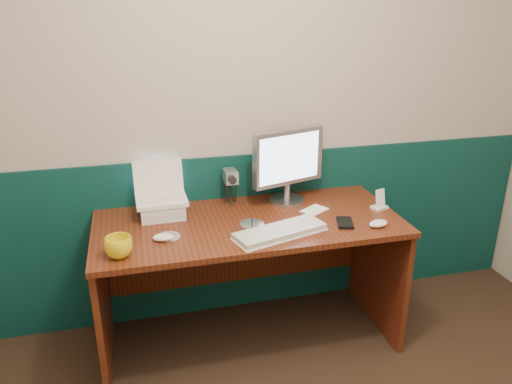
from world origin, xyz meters
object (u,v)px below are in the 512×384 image
object	(u,v)px
laptop	(160,183)
keyboard	(280,232)
mug	(119,247)
camcorder	(230,186)
desk	(249,283)
monitor	(287,166)

from	to	relation	value
laptop	keyboard	xyz separation A→B (m)	(0.55, -0.37, -0.18)
keyboard	mug	size ratio (longest dim) A/B	3.71
camcorder	laptop	bearing A→B (deg)	-170.35
desk	monitor	size ratio (longest dim) A/B	3.69
desk	keyboard	bearing A→B (deg)	-60.43
monitor	desk	bearing A→B (deg)	-159.57
desk	keyboard	xyz separation A→B (m)	(0.11, -0.20, 0.39)
keyboard	mug	bearing A→B (deg)	166.18
laptop	mug	xyz separation A→B (m)	(-0.22, -0.41, -0.14)
monitor	keyboard	size ratio (longest dim) A/B	0.93
monitor	camcorder	distance (m)	0.34
mug	monitor	bearing A→B (deg)	25.20
desk	mug	distance (m)	0.82
laptop	camcorder	xyz separation A→B (m)	(0.39, 0.08, -0.08)
mug	camcorder	world-z (taller)	camcorder
desk	mug	bearing A→B (deg)	-160.52
desk	mug	xyz separation A→B (m)	(-0.66, -0.23, 0.42)
desk	keyboard	size ratio (longest dim) A/B	3.44
laptop	mug	bearing A→B (deg)	-119.98
laptop	keyboard	world-z (taller)	laptop
desk	camcorder	xyz separation A→B (m)	(-0.05, 0.25, 0.48)
laptop	mug	world-z (taller)	laptop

